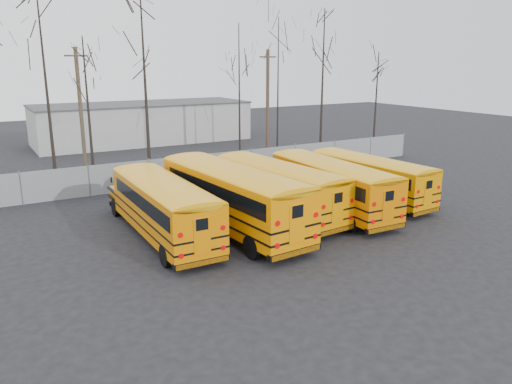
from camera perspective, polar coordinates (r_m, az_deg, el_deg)
ground at (r=26.25m, az=4.87°, el=-4.11°), size 120.00×120.00×0.00m
fence at (r=36.11m, az=-6.05°, el=2.76°), size 40.00×0.04×2.00m
distant_building at (r=55.16m, az=-12.80°, el=7.69°), size 22.00×8.00×4.00m
bus_a at (r=24.61m, az=-10.69°, el=-1.27°), size 2.60×10.89×3.04m
bus_b at (r=25.32m, az=-3.02°, el=-0.08°), size 3.75×12.31×3.40m
bus_c at (r=27.83m, az=2.33°, el=0.87°), size 3.51×11.09×3.06m
bus_d at (r=28.75m, az=8.38°, el=1.17°), size 2.83×10.98×3.05m
bus_e at (r=31.54m, az=12.66°, el=1.93°), size 2.98×10.22×2.83m
utility_pole_left at (r=40.40m, az=-19.40°, el=8.83°), size 1.68×0.30×9.45m
utility_pole_right at (r=44.40m, az=1.33°, el=10.08°), size 1.68×0.29×9.40m
tree_2 at (r=37.43m, az=-22.79°, el=10.55°), size 0.26×0.26×12.88m
tree_3 at (r=37.88m, az=-18.62°, el=8.87°), size 0.26×0.26×10.13m
tree_4 at (r=36.43m, az=-12.50°, el=10.95°), size 0.26×0.26×12.50m
tree_5 at (r=41.11m, az=-1.91°, el=10.88°), size 0.26×0.26×11.35m
tree_6 at (r=45.05m, az=2.52°, el=11.70°), size 0.26×0.26×12.10m
tree_7 at (r=44.58m, az=7.59°, el=11.93°), size 0.26×0.26×12.69m
tree_8 at (r=46.92m, az=13.52°, el=9.66°), size 0.26×0.26×9.21m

